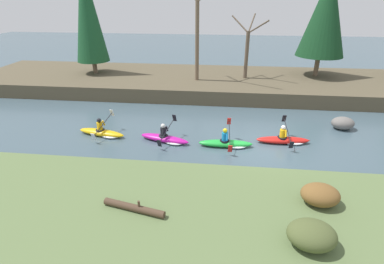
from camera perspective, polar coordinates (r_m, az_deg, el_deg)
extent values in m
plane|color=#425660|center=(15.36, 12.65, -3.26)|extent=(90.00, 90.00, 0.00)
cube|color=#5B7042|center=(10.06, 16.18, -19.27)|extent=(44.00, 7.65, 0.51)
cube|color=brown|center=(24.65, 10.65, 9.04)|extent=(44.00, 8.30, 1.02)
cylinder|color=brown|center=(26.74, -18.01, 11.72)|extent=(0.36, 0.36, 0.99)
cone|color=#194C28|center=(26.18, -19.34, 20.95)|extent=(2.58, 2.58, 7.68)
cylinder|color=brown|center=(26.44, 22.65, 11.55)|extent=(0.36, 0.36, 1.58)
cone|color=#143D1E|center=(25.93, 24.15, 19.92)|extent=(3.60, 3.60, 6.23)
cylinder|color=brown|center=(22.85, 0.98, 16.80)|extent=(0.28, 0.28, 5.67)
cylinder|color=brown|center=(23.96, 10.35, 14.22)|extent=(0.28, 0.28, 3.54)
cylinder|color=brown|center=(24.14, 9.17, 19.60)|extent=(1.34, 1.15, 1.21)
cylinder|color=brown|center=(23.19, 12.52, 18.96)|extent=(1.40, 1.20, 1.07)
cylinder|color=brown|center=(24.37, 11.32, 19.66)|extent=(0.64, 1.50, 1.33)
ellipsoid|color=#4C562D|center=(9.59, 21.84, -17.72)|extent=(1.40, 1.17, 0.76)
ellipsoid|color=brown|center=(11.31, 23.24, -10.92)|extent=(1.30, 1.09, 0.71)
ellipsoid|color=red|center=(16.24, 16.89, -1.48)|extent=(2.73, 0.76, 0.34)
cone|color=red|center=(16.59, 21.06, -1.49)|extent=(0.36, 0.22, 0.20)
cylinder|color=black|center=(16.17, 16.78, -1.02)|extent=(0.51, 0.51, 0.08)
cylinder|color=yellow|center=(16.07, 16.89, -0.22)|extent=(0.32, 0.32, 0.42)
sphere|color=white|center=(15.94, 17.03, 0.84)|extent=(0.24, 0.24, 0.23)
cylinder|color=yellow|center=(16.27, 17.09, 0.41)|extent=(0.10, 0.23, 0.35)
cylinder|color=yellow|center=(15.85, 17.46, -0.31)|extent=(0.10, 0.23, 0.35)
cylinder|color=black|center=(16.07, 17.74, 0.18)|extent=(0.15, 1.91, 0.65)
cube|color=black|center=(16.80, 17.14, 2.49)|extent=(0.21, 0.17, 0.41)
cube|color=black|center=(15.38, 18.39, -2.36)|extent=(0.21, 0.17, 0.41)
ellipsoid|color=white|center=(16.42, 18.72, -1.76)|extent=(1.14, 0.76, 0.18)
ellipsoid|color=green|center=(15.30, 6.39, -2.18)|extent=(2.72, 0.72, 0.34)
cone|color=green|center=(15.40, 11.01, -2.24)|extent=(0.36, 0.22, 0.20)
cylinder|color=black|center=(15.23, 6.22, -1.69)|extent=(0.50, 0.50, 0.08)
cylinder|color=#1984CC|center=(15.12, 6.27, -0.85)|extent=(0.31, 0.31, 0.42)
sphere|color=yellow|center=(14.98, 6.32, 0.27)|extent=(0.24, 0.24, 0.23)
cylinder|color=#1984CC|center=(15.30, 6.63, -0.17)|extent=(0.10, 0.23, 0.35)
cylinder|color=#1984CC|center=(14.87, 6.70, -0.96)|extent=(0.10, 0.23, 0.35)
cylinder|color=black|center=(15.08, 7.16, -0.44)|extent=(0.12, 1.91, 0.65)
cube|color=red|center=(15.82, 7.06, 2.05)|extent=(0.21, 0.17, 0.41)
cube|color=red|center=(14.37, 7.27, -3.18)|extent=(0.21, 0.17, 0.41)
ellipsoid|color=white|center=(15.37, 8.42, -2.50)|extent=(1.13, 0.75, 0.18)
ellipsoid|color=#C61999|center=(15.77, -5.28, -1.25)|extent=(2.76, 1.25, 0.34)
cone|color=#C61999|center=(15.31, -1.08, -1.92)|extent=(0.39, 0.28, 0.20)
cylinder|color=black|center=(15.73, -5.47, -0.75)|extent=(0.58, 0.58, 0.08)
cylinder|color=black|center=(15.62, -5.50, 0.08)|extent=(0.36, 0.36, 0.42)
sphere|color=white|center=(15.49, -5.55, 1.17)|extent=(0.28, 0.28, 0.23)
cylinder|color=black|center=(15.74, -4.81, 0.66)|extent=(0.14, 0.24, 0.35)
cylinder|color=black|center=(15.35, -5.57, -0.03)|extent=(0.14, 0.24, 0.35)
cylinder|color=black|center=(15.48, -4.76, 0.38)|extent=(0.51, 1.86, 0.65)
cube|color=black|center=(16.15, -3.37, 2.69)|extent=(0.23, 0.20, 0.41)
cube|color=black|center=(14.85, -6.26, -2.14)|extent=(0.23, 0.20, 0.41)
ellipsoid|color=white|center=(15.60, -3.45, -1.83)|extent=(1.24, 0.95, 0.18)
ellipsoid|color=yellow|center=(17.11, -16.88, -0.11)|extent=(2.77, 1.13, 0.34)
cone|color=yellow|center=(16.46, -13.29, -0.62)|extent=(0.38, 0.27, 0.20)
cylinder|color=black|center=(17.07, -17.08, 0.35)|extent=(0.57, 0.57, 0.08)
cylinder|color=yellow|center=(16.98, -17.18, 1.12)|extent=(0.35, 0.35, 0.42)
sphere|color=black|center=(16.85, -17.32, 2.13)|extent=(0.27, 0.27, 0.23)
cylinder|color=yellow|center=(17.07, -16.50, 1.66)|extent=(0.13, 0.24, 0.35)
cylinder|color=yellow|center=(16.71, -17.39, 1.03)|extent=(0.13, 0.24, 0.35)
cylinder|color=black|center=(16.80, -16.59, 1.42)|extent=(0.42, 1.88, 0.65)
cube|color=white|center=(17.41, -15.01, 3.55)|extent=(0.23, 0.19, 0.41)
cube|color=white|center=(16.23, -18.27, -0.87)|extent=(0.23, 0.19, 0.41)
ellipsoid|color=white|center=(16.85, -15.29, -0.60)|extent=(1.22, 0.90, 0.18)
ellipsoid|color=slate|center=(19.15, 26.79, 1.52)|extent=(1.26, 0.98, 0.71)
cylinder|color=#4C3828|center=(10.44, -11.00, -13.98)|extent=(2.20, 0.72, 0.24)
cylinder|color=#4C3828|center=(10.22, -10.10, -13.30)|extent=(0.08, 0.08, 0.20)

